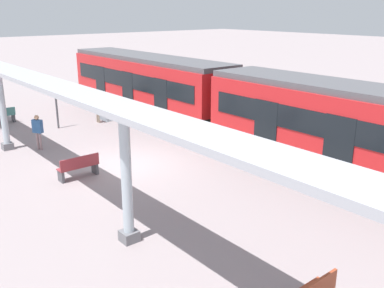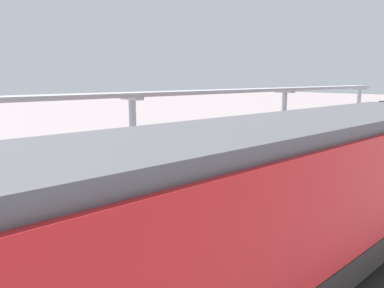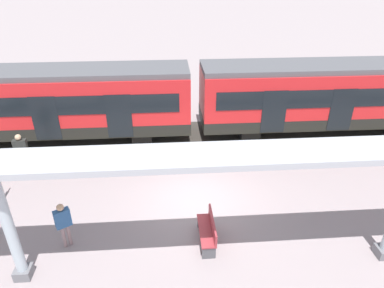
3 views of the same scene
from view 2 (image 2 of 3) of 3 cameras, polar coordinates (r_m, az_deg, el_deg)
The scene contains 13 objects.
ground_plane at distance 16.29m, azimuth 13.05°, elevation -5.09°, with size 176.00×176.00×0.00m, color gray.
tactile_edge_strip at distance 14.74m, azimuth 23.82°, elevation -7.33°, with size 0.43×38.43×0.01m, color gold.
train_far_carriage at distance 7.52m, azimuth 15.58°, elevation -8.82°, with size 2.65×12.53×3.48m.
canopy_pillar_nearest at distance 30.36m, azimuth 24.48°, elevation 4.72°, with size 1.10×0.44×3.53m.
canopy_pillar_second at distance 21.77m, azimuth 14.11°, elevation 3.50°, with size 1.10×0.44×3.53m.
canopy_pillar_third at distance 14.47m, azimuth -9.15°, elevation 0.40°, with size 1.10×0.44×3.53m.
canopy_beam at distance 17.69m, azimuth 5.21°, elevation 8.20°, with size 1.20×30.37×0.16m, color #A8AAB2.
bench_near_end at distance 25.55m, azimuth 22.17°, elevation 0.95°, with size 1.51×0.46×0.86m.
bench_mid_platform at distance 17.31m, azimuth 6.94°, elevation -2.48°, with size 1.50×0.45×0.86m.
bench_far_end at distance 11.79m, azimuth -25.91°, elevation -9.59°, with size 1.50×0.44×0.86m.
trash_bin at distance 28.95m, azimuth 24.48°, elevation 1.85°, with size 0.48×0.48×0.94m, color #6E615A.
platform_info_sign at distance 22.06m, azimuth 23.88°, elevation 1.80°, with size 0.56×0.10×2.20m.
passenger_by_the_benches at distance 20.52m, azimuth 15.11°, elevation 0.76°, with size 0.40×0.49×1.56m.
Camera 2 is at (-8.87, 12.99, 4.24)m, focal length 34.18 mm.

